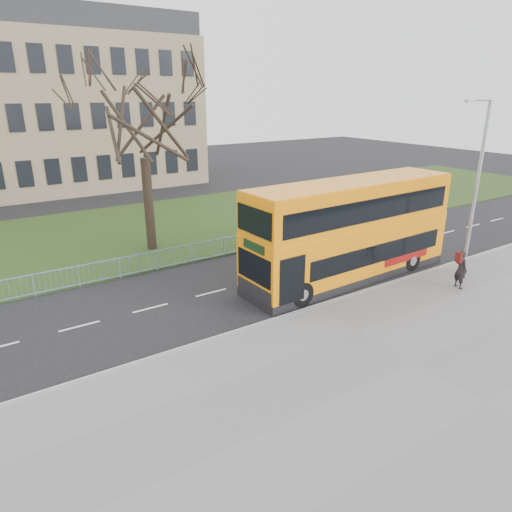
{
  "coord_description": "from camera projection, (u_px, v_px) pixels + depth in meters",
  "views": [
    {
      "loc": [
        -12.02,
        -15.09,
        8.87
      ],
      "look_at": [
        -1.45,
        1.0,
        1.98
      ],
      "focal_mm": 32.0,
      "sensor_mm": 36.0,
      "label": 1
    }
  ],
  "objects": [
    {
      "name": "guard_railing",
      "position": [
        224.0,
        247.0,
        26.08
      ],
      "size": [
        40.0,
        0.12,
        1.1
      ],
      "primitive_type": null,
      "color": "#7CA8DC",
      "rests_on": "ground"
    },
    {
      "name": "bare_tree",
      "position": [
        143.0,
        139.0,
        25.21
      ],
      "size": [
        8.93,
        8.93,
        12.76
      ],
      "primitive_type": null,
      "color": "black",
      "rests_on": "grass_verge"
    },
    {
      "name": "grass_verge",
      "position": [
        170.0,
        225.0,
        32.31
      ],
      "size": [
        80.0,
        15.4,
        0.08
      ],
      "primitive_type": "cube",
      "color": "#233A15",
      "rests_on": "ground"
    },
    {
      "name": "yellow_bus",
      "position": [
        351.0,
        228.0,
        22.44
      ],
      "size": [
        11.69,
        3.07,
        4.87
      ],
      "rotation": [
        0.0,
        0.0,
        0.03
      ],
      "color": "orange",
      "rests_on": "ground"
    },
    {
      "name": "civic_building",
      "position": [
        31.0,
        114.0,
        43.67
      ],
      "size": [
        30.0,
        15.0,
        14.0
      ],
      "primitive_type": "cube",
      "color": "#856E54",
      "rests_on": "ground"
    },
    {
      "name": "pedestrian",
      "position": [
        461.0,
        270.0,
        21.46
      ],
      "size": [
        0.57,
        0.75,
        1.84
      ],
      "primitive_type": "imported",
      "rotation": [
        0.0,
        0.0,
        1.35
      ],
      "color": "black",
      "rests_on": "pavement"
    },
    {
      "name": "street_lamp",
      "position": [
        476.0,
        184.0,
        21.79
      ],
      "size": [
        1.81,
        0.27,
        8.52
      ],
      "rotation": [
        0.0,
        0.0,
        -0.05
      ],
      "color": "#9B9FA4",
      "rests_on": "pavement"
    },
    {
      "name": "kerb",
      "position": [
        316.0,
        308.0,
        19.83
      ],
      "size": [
        80.0,
        0.2,
        0.14
      ],
      "primitive_type": "cube",
      "color": "gray",
      "rests_on": "ground"
    },
    {
      "name": "pavement",
      "position": [
        414.0,
        364.0,
        15.74
      ],
      "size": [
        80.0,
        10.5,
        0.12
      ],
      "primitive_type": "cube",
      "color": "slate",
      "rests_on": "ground"
    },
    {
      "name": "ground",
      "position": [
        294.0,
        297.0,
        21.07
      ],
      "size": [
        120.0,
        120.0,
        0.0
      ],
      "primitive_type": "plane",
      "color": "black",
      "rests_on": "ground"
    }
  ]
}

